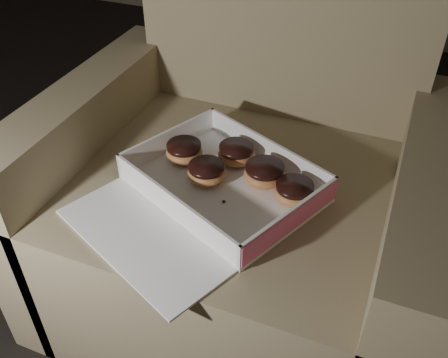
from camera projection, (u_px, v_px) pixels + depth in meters
armchair at (244, 201)px, 1.19m from camera, size 0.87×0.73×0.91m
bakery_box at (211, 194)px, 1.00m from camera, size 0.50×0.53×0.06m
donut_a at (206, 172)px, 1.03m from camera, size 0.08×0.08×0.04m
donut_b at (294, 192)px, 0.98m from camera, size 0.08×0.08×0.04m
donut_c at (236, 153)px, 1.08m from camera, size 0.08×0.08×0.04m
donut_d at (184, 151)px, 1.09m from camera, size 0.08×0.08×0.04m
donut_e at (265, 174)px, 1.02m from camera, size 0.09×0.09×0.04m
crumb_a at (191, 219)px, 0.95m from camera, size 0.01×0.01×0.00m
crumb_b at (224, 201)px, 0.99m from camera, size 0.01×0.01×0.00m
crumb_c at (176, 206)px, 0.98m from camera, size 0.01×0.01×0.00m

